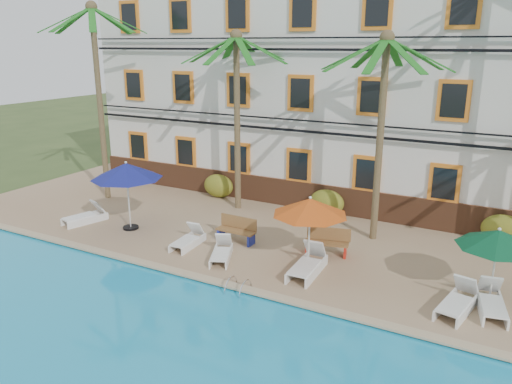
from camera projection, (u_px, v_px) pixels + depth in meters
The scene contains 22 objects.
ground at pixel (252, 283), 15.66m from camera, with size 100.00×100.00×0.00m, color #384C23.
pool_deck at pixel (312, 229), 19.84m from camera, with size 30.00×12.00×0.25m, color tan.
pool_coping at pixel (237, 287), 14.82m from camera, with size 30.00×0.35×0.06m, color tan.
hotel_building at pixel (358, 86), 22.54m from camera, with size 25.40×6.44×10.22m.
palm_a at pixel (97, 77), 22.03m from camera, with size 4.52×4.52×8.74m.
palm_b at pixel (237, 96), 20.70m from camera, with size 4.52×4.52×7.54m.
palm_c at pixel (382, 108), 17.25m from camera, with size 4.52×4.52×7.42m.
shrub_left at pixel (219, 186), 23.46m from camera, with size 1.50×0.90×1.10m, color #2B5518.
shrub_mid at pixel (327, 202), 21.01m from camera, with size 1.50×0.90×1.10m, color #2B5518.
shrub_right at pixel (503, 230), 17.95m from camera, with size 1.50×0.90×1.10m, color #2B5518.
umbrella_blue at pixel (127, 171), 18.93m from camera, with size 2.72×2.72×2.72m.
umbrella_red at pixel (310, 207), 15.60m from camera, with size 2.42×2.42×2.42m.
umbrella_green at pixel (498, 239), 13.50m from camera, with size 2.22×2.22×2.23m.
lounger_a at pixel (86, 216), 20.20m from camera, with size 1.10×1.87×0.84m.
lounger_b at pixel (188, 239), 17.84m from camera, with size 0.69×1.67×0.77m.
lounger_c at pixel (221, 252), 16.76m from camera, with size 1.19×1.74×0.78m.
lounger_d at pixel (308, 264), 15.69m from camera, with size 0.79×2.02×0.94m.
lounger_e at pixel (458, 302), 13.47m from camera, with size 0.99×1.93×0.87m.
lounger_f at pixel (492, 302), 13.46m from camera, with size 0.97×1.88×0.85m.
bench_left at pixel (237, 229), 18.21m from camera, with size 1.51×0.51×0.93m.
bench_right at pixel (327, 241), 17.11m from camera, with size 1.57×0.82×0.93m.
pool_ladder at pixel (238, 290), 14.71m from camera, with size 0.54×0.74×0.74m.
Camera 1 is at (6.85, -12.43, 7.22)m, focal length 35.00 mm.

